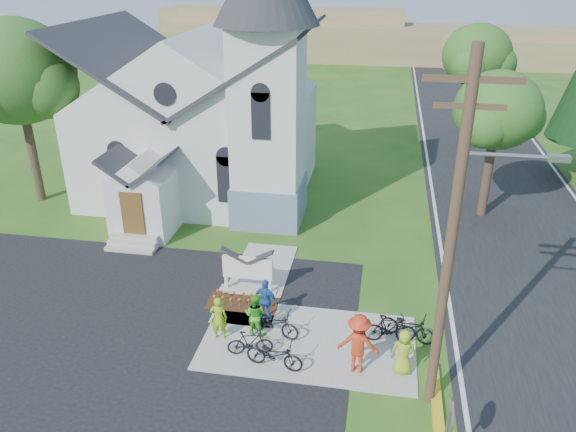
% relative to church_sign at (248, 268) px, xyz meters
% --- Properties ---
extents(ground, '(120.00, 120.00, 0.00)m').
position_rel_church_sign_xyz_m(ground, '(1.20, -3.20, -1.03)').
color(ground, '#275A19').
rests_on(ground, ground).
extents(parking_lot, '(20.00, 16.00, 0.02)m').
position_rel_church_sign_xyz_m(parking_lot, '(-5.80, -5.20, -1.02)').
color(parking_lot, black).
rests_on(parking_lot, ground).
extents(road, '(8.00, 90.00, 0.02)m').
position_rel_church_sign_xyz_m(road, '(11.20, 11.80, -1.02)').
color(road, black).
rests_on(road, ground).
extents(sidewalk, '(7.00, 4.00, 0.05)m').
position_rel_church_sign_xyz_m(sidewalk, '(2.70, -2.70, -1.00)').
color(sidewalk, '#9E9B8F').
rests_on(sidewalk, ground).
extents(church, '(12.35, 12.00, 13.00)m').
position_rel_church_sign_xyz_m(church, '(-4.28, 9.28, 4.22)').
color(church, silver).
rests_on(church, ground).
extents(church_sign, '(2.20, 0.40, 1.70)m').
position_rel_church_sign_xyz_m(church_sign, '(0.00, 0.00, 0.00)').
color(church_sign, '#9E9B8F').
rests_on(church_sign, ground).
extents(flower_bed, '(2.60, 1.10, 0.07)m').
position_rel_church_sign_xyz_m(flower_bed, '(0.00, -0.90, -0.99)').
color(flower_bed, '#361D0E').
rests_on(flower_bed, ground).
extents(utility_pole, '(3.45, 0.28, 10.00)m').
position_rel_church_sign_xyz_m(utility_pole, '(6.56, -4.70, 4.38)').
color(utility_pole, '#4E3427').
rests_on(utility_pole, ground).
extents(stop_sign, '(0.11, 0.76, 2.48)m').
position_rel_church_sign_xyz_m(stop_sign, '(6.63, -7.40, 0.75)').
color(stop_sign, gray).
rests_on(stop_sign, ground).
extents(tree_lot_corner, '(5.60, 5.60, 9.15)m').
position_rel_church_sign_xyz_m(tree_lot_corner, '(-12.80, 6.80, 5.58)').
color(tree_lot_corner, '#3C2920').
rests_on(tree_lot_corner, ground).
extents(tree_road_near, '(4.00, 4.00, 7.05)m').
position_rel_church_sign_xyz_m(tree_road_near, '(9.70, 8.80, 4.18)').
color(tree_road_near, '#3C2920').
rests_on(tree_road_near, ground).
extents(tree_road_mid, '(4.40, 4.40, 7.80)m').
position_rel_church_sign_xyz_m(tree_road_mid, '(10.20, 20.80, 4.75)').
color(tree_road_mid, '#3C2920').
rests_on(tree_road_mid, ground).
extents(distant_hills, '(61.00, 10.00, 5.60)m').
position_rel_church_sign_xyz_m(distant_hills, '(4.56, 53.13, 1.15)').
color(distant_hills, '#8A6F4D').
rests_on(distant_hills, ground).
extents(cyclist_0, '(0.62, 0.45, 1.57)m').
position_rel_church_sign_xyz_m(cyclist_0, '(-0.26, -2.98, -0.19)').
color(cyclist_0, '#93B915').
rests_on(cyclist_0, sidewalk).
extents(bike_0, '(1.91, 0.90, 0.96)m').
position_rel_church_sign_xyz_m(bike_0, '(1.84, -4.12, -0.49)').
color(bike_0, black).
rests_on(bike_0, sidewalk).
extents(cyclist_1, '(0.83, 0.69, 1.53)m').
position_rel_church_sign_xyz_m(cyclist_1, '(0.87, -2.55, -0.21)').
color(cyclist_1, green).
rests_on(cyclist_1, sidewalk).
extents(bike_1, '(1.52, 0.74, 0.88)m').
position_rel_church_sign_xyz_m(bike_1, '(0.95, -3.64, -0.54)').
color(bike_1, black).
rests_on(bike_1, sidewalk).
extents(cyclist_2, '(1.01, 0.66, 1.60)m').
position_rel_church_sign_xyz_m(cyclist_2, '(1.07, -1.71, -0.18)').
color(cyclist_2, '#2359B0').
rests_on(cyclist_2, sidewalk).
extents(bike_2, '(1.98, 1.10, 0.98)m').
position_rel_church_sign_xyz_m(bike_2, '(1.48, -2.53, -0.48)').
color(bike_2, black).
rests_on(bike_2, sidewalk).
extents(cyclist_3, '(1.34, 0.84, 1.97)m').
position_rel_church_sign_xyz_m(cyclist_3, '(4.36, -3.79, 0.01)').
color(cyclist_3, red).
rests_on(cyclist_3, sidewalk).
extents(bike_3, '(1.76, 0.65, 1.03)m').
position_rel_church_sign_xyz_m(bike_3, '(5.32, -2.23, -0.46)').
color(bike_3, black).
rests_on(bike_3, sidewalk).
extents(cyclist_4, '(0.77, 0.51, 1.53)m').
position_rel_church_sign_xyz_m(cyclist_4, '(5.73, -3.67, -0.21)').
color(cyclist_4, '#98B722').
rests_on(cyclist_4, sidewalk).
extents(bike_4, '(1.97, 1.23, 0.98)m').
position_rel_church_sign_xyz_m(bike_4, '(5.90, -1.95, -0.49)').
color(bike_4, black).
rests_on(bike_4, sidewalk).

